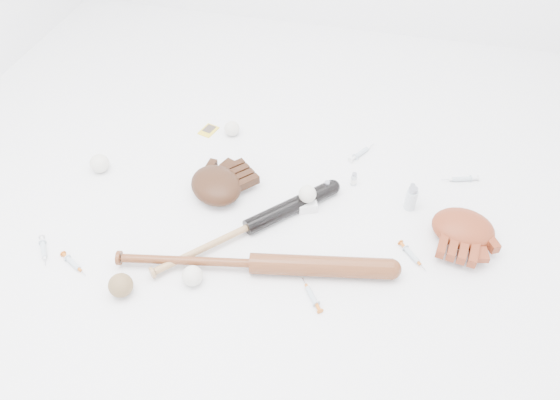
% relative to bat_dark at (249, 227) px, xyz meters
% --- Properties ---
extents(bat_dark, '(0.58, 0.62, 0.06)m').
position_rel_bat_dark_xyz_m(bat_dark, '(0.00, 0.00, 0.00)').
color(bat_dark, black).
rests_on(bat_dark, ground).
extents(bat_wood, '(0.96, 0.25, 0.07)m').
position_rel_bat_dark_xyz_m(bat_wood, '(0.06, -0.16, 0.01)').
color(bat_wood, brown).
rests_on(bat_wood, ground).
extents(glove_dark, '(0.37, 0.37, 0.09)m').
position_rel_bat_dark_xyz_m(glove_dark, '(-0.17, 0.16, 0.02)').
color(glove_dark, '#321A0E').
rests_on(glove_dark, ground).
extents(glove_tan, '(0.29, 0.29, 0.09)m').
position_rel_bat_dark_xyz_m(glove_tan, '(0.74, 0.16, 0.02)').
color(glove_tan, maroon).
rests_on(glove_tan, ground).
extents(trading_card, '(0.08, 0.10, 0.00)m').
position_rel_bat_dark_xyz_m(trading_card, '(-0.33, 0.52, -0.03)').
color(trading_card, gold).
rests_on(trading_card, ground).
extents(pedestal, '(0.09, 0.09, 0.04)m').
position_rel_bat_dark_xyz_m(pedestal, '(0.18, 0.17, -0.01)').
color(pedestal, white).
rests_on(pedestal, ground).
extents(baseball_on_pedestal, '(0.07, 0.07, 0.07)m').
position_rel_bat_dark_xyz_m(baseball_on_pedestal, '(0.18, 0.17, 0.04)').
color(baseball_on_pedestal, silver).
rests_on(baseball_on_pedestal, pedestal).
extents(baseball_left, '(0.08, 0.08, 0.08)m').
position_rel_bat_dark_xyz_m(baseball_left, '(-0.66, 0.18, 0.01)').
color(baseball_left, silver).
rests_on(baseball_left, ground).
extents(baseball_upper, '(0.07, 0.07, 0.07)m').
position_rel_bat_dark_xyz_m(baseball_upper, '(-0.22, 0.52, 0.00)').
color(baseball_upper, silver).
rests_on(baseball_upper, ground).
extents(baseball_mid, '(0.07, 0.07, 0.07)m').
position_rel_bat_dark_xyz_m(baseball_mid, '(-0.12, -0.25, 0.01)').
color(baseball_mid, silver).
rests_on(baseball_mid, ground).
extents(baseball_aged, '(0.08, 0.08, 0.08)m').
position_rel_bat_dark_xyz_m(baseball_aged, '(-0.32, -0.35, 0.01)').
color(baseball_aged, brown).
rests_on(baseball_aged, ground).
extents(syringe_0, '(0.14, 0.09, 0.02)m').
position_rel_bat_dark_xyz_m(syringe_0, '(-0.54, -0.28, -0.02)').
color(syringe_0, '#ADBCC6').
rests_on(syringe_0, ground).
extents(syringe_1, '(0.11, 0.14, 0.02)m').
position_rel_bat_dark_xyz_m(syringe_1, '(0.27, -0.22, -0.02)').
color(syringe_1, '#ADBCC6').
rests_on(syringe_1, ground).
extents(syringe_2, '(0.11, 0.16, 0.02)m').
position_rel_bat_dark_xyz_m(syringe_2, '(0.33, 0.52, -0.02)').
color(syringe_2, '#ADBCC6').
rests_on(syringe_2, ground).
extents(syringe_3, '(0.12, 0.13, 0.02)m').
position_rel_bat_dark_xyz_m(syringe_3, '(0.57, 0.03, -0.02)').
color(syringe_3, '#ADBCC6').
rests_on(syringe_3, ground).
extents(syringe_4, '(0.16, 0.08, 0.02)m').
position_rel_bat_dark_xyz_m(syringe_4, '(0.74, 0.46, -0.02)').
color(syringe_4, '#ADBCC6').
rests_on(syringe_4, ground).
extents(syringe_5, '(0.11, 0.14, 0.02)m').
position_rel_bat_dark_xyz_m(syringe_5, '(-0.66, -0.25, -0.02)').
color(syringe_5, '#ADBCC6').
rests_on(syringe_5, ground).
extents(vial_0, '(0.02, 0.02, 0.06)m').
position_rel_bat_dark_xyz_m(vial_0, '(0.55, 0.32, 0.00)').
color(vial_0, silver).
rests_on(vial_0, ground).
extents(vial_1, '(0.02, 0.02, 0.06)m').
position_rel_bat_dark_xyz_m(vial_1, '(0.33, 0.34, 0.00)').
color(vial_1, silver).
rests_on(vial_1, ground).
extents(vial_2, '(0.03, 0.03, 0.07)m').
position_rel_bat_dark_xyz_m(vial_2, '(0.23, 0.26, 0.00)').
color(vial_2, silver).
rests_on(vial_2, ground).
extents(vial_3, '(0.04, 0.04, 0.10)m').
position_rel_bat_dark_xyz_m(vial_3, '(0.55, 0.26, 0.02)').
color(vial_3, silver).
rests_on(vial_3, ground).
extents(vial_4, '(0.03, 0.03, 0.07)m').
position_rel_bat_dark_xyz_m(vial_4, '(-0.10, 0.16, 0.00)').
color(vial_4, silver).
rests_on(vial_4, ground).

